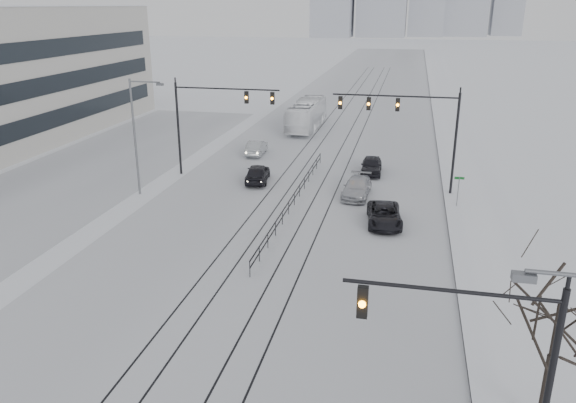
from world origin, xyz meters
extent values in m
cube|color=silver|center=(0.00, 60.00, 0.01)|extent=(22.00, 260.00, 0.02)
cube|color=white|center=(13.50, 60.00, 0.08)|extent=(5.00, 260.00, 0.16)
cube|color=gray|center=(11.05, 60.00, 0.06)|extent=(0.10, 260.00, 0.12)
cube|color=silver|center=(-20.00, 35.00, 0.01)|extent=(14.00, 60.00, 0.03)
cube|color=black|center=(-2.60, 40.00, 0.02)|extent=(0.10, 180.00, 0.01)
cube|color=black|center=(-1.20, 40.00, 0.02)|extent=(0.10, 180.00, 0.01)
cube|color=black|center=(1.20, 40.00, 0.02)|extent=(0.10, 180.00, 0.01)
cube|color=black|center=(2.60, 40.00, 0.02)|extent=(0.10, 180.00, 0.01)
cylinder|color=black|center=(12.40, 6.00, 3.50)|extent=(0.20, 0.20, 7.00)
cylinder|color=black|center=(9.40, 6.00, 6.60)|extent=(6.00, 0.12, 0.12)
cube|color=black|center=(7.00, 6.00, 5.95)|extent=(0.32, 0.24, 1.00)
sphere|color=orange|center=(7.00, 5.86, 5.95)|extent=(0.22, 0.22, 0.22)
cylinder|color=black|center=(11.50, 35.00, 4.00)|extent=(0.20, 0.20, 8.00)
cylinder|color=black|center=(6.75, 35.00, 7.60)|extent=(9.50, 0.12, 0.12)
cube|color=black|center=(2.60, 35.00, 6.95)|extent=(0.32, 0.24, 1.00)
sphere|color=orange|center=(2.60, 34.86, 6.95)|extent=(0.22, 0.22, 0.22)
cube|color=black|center=(4.80, 35.00, 6.95)|extent=(0.32, 0.24, 1.00)
sphere|color=orange|center=(4.80, 34.86, 6.95)|extent=(0.22, 0.22, 0.22)
cube|color=black|center=(7.00, 35.00, 6.95)|extent=(0.32, 0.24, 1.00)
sphere|color=orange|center=(7.00, 34.86, 6.95)|extent=(0.22, 0.22, 0.22)
cylinder|color=black|center=(-11.50, 36.00, 4.00)|extent=(0.20, 0.20, 8.00)
cylinder|color=black|center=(-7.00, 36.00, 7.60)|extent=(9.00, 0.12, 0.12)
cube|color=black|center=(-3.10, 36.00, 6.95)|extent=(0.32, 0.24, 1.00)
sphere|color=orange|center=(-3.10, 35.86, 6.95)|extent=(0.22, 0.22, 0.22)
cube|color=black|center=(-5.30, 36.00, 6.95)|extent=(0.32, 0.24, 1.00)
sphere|color=orange|center=(-5.30, 35.86, 6.95)|extent=(0.22, 0.22, 0.22)
cube|color=#595B60|center=(10.60, 3.00, 8.65)|extent=(0.50, 0.25, 0.18)
cylinder|color=#595B60|center=(-12.50, 30.00, 4.50)|extent=(0.16, 0.16, 9.00)
cylinder|color=#595B60|center=(-11.30, 30.00, 8.80)|extent=(2.40, 0.10, 0.10)
cube|color=#595B60|center=(-10.10, 30.00, 8.65)|extent=(0.50, 0.25, 0.18)
cylinder|color=black|center=(13.20, 9.00, 1.50)|extent=(0.26, 0.26, 3.00)
cylinder|color=black|center=(13.20, 9.00, 3.75)|extent=(0.18, 0.18, 2.50)
cube|color=black|center=(0.00, 30.00, 0.95)|extent=(0.06, 24.00, 0.06)
cube|color=black|center=(0.00, 30.00, 0.55)|extent=(0.06, 24.00, 0.06)
cylinder|color=#595B60|center=(11.80, 32.00, 1.20)|extent=(0.06, 0.06, 2.40)
cube|color=#0C4C19|center=(11.80, 32.00, 2.30)|extent=(0.70, 0.04, 0.18)
imported|color=black|center=(-4.22, 35.05, 0.77)|extent=(2.45, 4.73, 1.54)
imported|color=#989C9F|center=(-6.75, 43.88, 0.71)|extent=(1.70, 4.36, 1.41)
imported|color=black|center=(6.75, 27.53, 0.67)|extent=(2.75, 5.04, 1.34)
imported|color=#B0B1B8|center=(4.33, 33.11, 0.70)|extent=(2.17, 4.89, 1.40)
imported|color=black|center=(4.96, 39.56, 0.75)|extent=(1.88, 4.43, 1.49)
imported|color=white|center=(-4.17, 57.31, 1.69)|extent=(2.94, 12.15, 3.38)
camera|label=1|loc=(7.97, -8.62, 14.16)|focal=35.00mm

